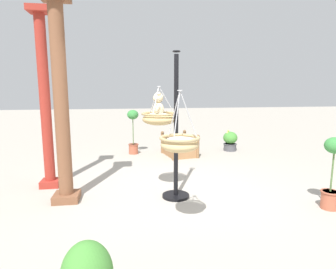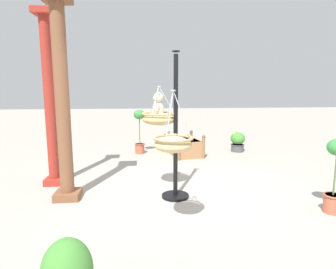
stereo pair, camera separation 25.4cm
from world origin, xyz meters
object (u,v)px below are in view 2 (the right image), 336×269
at_px(greenhouse_pillar_left, 63,105).
at_px(wooden_planter_box, 185,147).
at_px(greenhouse_pillar_right, 49,103).
at_px(hanging_basket_with_teddy, 159,118).
at_px(potted_plant_tall_leafy, 140,130).
at_px(potted_plant_bushy_green, 238,142).
at_px(teddy_bear, 158,107).
at_px(potted_plant_flowering_red, 335,175).
at_px(hanging_basket_left_high, 173,143).
at_px(display_pole_central, 176,155).

relative_size(greenhouse_pillar_left, wooden_planter_box, 2.95).
bearing_deg(greenhouse_pillar_right, hanging_basket_with_teddy, -110.03).
xyz_separation_m(greenhouse_pillar_left, potted_plant_tall_leafy, (3.08, -1.14, -0.86)).
bearing_deg(greenhouse_pillar_right, potted_plant_bushy_green, -61.40).
height_order(teddy_bear, potted_plant_flowering_red, teddy_bear).
relative_size(teddy_bear, hanging_basket_left_high, 0.58).
xyz_separation_m(hanging_basket_with_teddy, potted_plant_tall_leafy, (3.04, 0.34, -0.65)).
bearing_deg(display_pole_central, wooden_planter_box, -12.07).
relative_size(hanging_basket_with_teddy, potted_plant_bushy_green, 1.08).
xyz_separation_m(hanging_basket_left_high, potted_plant_bushy_green, (4.36, -2.30, -0.85)).
height_order(display_pole_central, potted_plant_flowering_red, display_pole_central).
bearing_deg(potted_plant_tall_leafy, potted_plant_flowering_red, -145.42).
distance_m(teddy_bear, potted_plant_bushy_green, 4.03).
relative_size(greenhouse_pillar_right, potted_plant_bushy_green, 5.37).
distance_m(potted_plant_flowering_red, potted_plant_tall_leafy, 4.82).
bearing_deg(hanging_basket_left_high, wooden_planter_box, -10.96).
height_order(hanging_basket_left_high, greenhouse_pillar_right, greenhouse_pillar_right).
xyz_separation_m(greenhouse_pillar_right, potted_plant_flowering_red, (-1.62, -4.30, -0.93)).
bearing_deg(display_pole_central, greenhouse_pillar_left, 86.45).
bearing_deg(potted_plant_tall_leafy, greenhouse_pillar_left, 159.70).
xyz_separation_m(display_pole_central, wooden_planter_box, (2.82, -0.60, -0.47)).
height_order(greenhouse_pillar_left, potted_plant_flowering_red, greenhouse_pillar_left).
relative_size(hanging_basket_with_teddy, greenhouse_pillar_right, 0.20).
relative_size(greenhouse_pillar_left, potted_plant_flowering_red, 2.89).
relative_size(hanging_basket_with_teddy, potted_plant_tall_leafy, 0.52).
bearing_deg(potted_plant_flowering_red, potted_plant_bushy_green, 0.35).
relative_size(hanging_basket_with_teddy, hanging_basket_left_high, 0.87).
distance_m(hanging_basket_with_teddy, greenhouse_pillar_right, 2.03).
relative_size(greenhouse_pillar_left, greenhouse_pillar_right, 1.00).
height_order(potted_plant_tall_leafy, potted_plant_bushy_green, potted_plant_tall_leafy).
bearing_deg(wooden_planter_box, potted_plant_tall_leafy, 72.71).
height_order(hanging_basket_with_teddy, potted_plant_flowering_red, hanging_basket_with_teddy).
relative_size(display_pole_central, potted_plant_bushy_green, 4.03).
bearing_deg(greenhouse_pillar_left, hanging_basket_with_teddy, -88.33).
bearing_deg(potted_plant_tall_leafy, hanging_basket_with_teddy, -173.70).
relative_size(hanging_basket_with_teddy, teddy_bear, 1.50).
height_order(display_pole_central, teddy_bear, display_pole_central).
relative_size(potted_plant_flowering_red, potted_plant_tall_leafy, 0.90).
distance_m(greenhouse_pillar_left, wooden_planter_box, 3.79).
distance_m(teddy_bear, wooden_planter_box, 3.06).
bearing_deg(hanging_basket_with_teddy, greenhouse_pillar_left, 91.67).
relative_size(greenhouse_pillar_left, potted_plant_tall_leafy, 2.60).
height_order(greenhouse_pillar_left, greenhouse_pillar_right, greenhouse_pillar_left).
height_order(display_pole_central, wooden_planter_box, display_pole_central).
height_order(hanging_basket_with_teddy, greenhouse_pillar_left, greenhouse_pillar_left).
xyz_separation_m(teddy_bear, wooden_planter_box, (2.67, -0.87, -1.23)).
height_order(hanging_basket_left_high, potted_plant_tall_leafy, hanging_basket_left_high).
xyz_separation_m(greenhouse_pillar_right, potted_plant_bushy_green, (2.33, -4.27, -1.21)).
xyz_separation_m(hanging_basket_with_teddy, teddy_bear, (0.00, 0.02, 0.18)).
height_order(greenhouse_pillar_left, wooden_planter_box, greenhouse_pillar_left).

